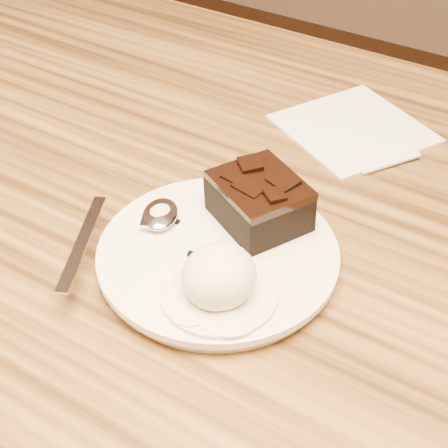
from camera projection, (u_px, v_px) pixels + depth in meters
The scene contains 9 objects.
dining_table at pixel (212, 423), 0.91m from camera, with size 1.20×0.80×0.75m, color #38240F, non-canonical shape.
plate at pixel (218, 257), 0.60m from camera, with size 0.21×0.21×0.02m, color white.
brownie at pixel (259, 204), 0.62m from camera, with size 0.08×0.07×0.04m, color black.
ice_cream_scoop at pixel (219, 276), 0.54m from camera, with size 0.06×0.06×0.05m, color silver.
melt_puddle at pixel (219, 293), 0.56m from camera, with size 0.10×0.10×0.00m, color white.
spoon at pixel (160, 215), 0.62m from camera, with size 0.03×0.19×0.01m, color silver, non-canonical shape.
napkin at pixel (353, 127), 0.78m from camera, with size 0.15×0.15×0.01m, color white.
crumb_a at pixel (191, 254), 0.59m from camera, with size 0.01×0.01×0.00m, color black.
crumb_b at pixel (177, 222), 0.62m from camera, with size 0.01×0.01×0.00m, color black.
Camera 1 is at (0.29, -0.43, 1.17)m, focal length 54.66 mm.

